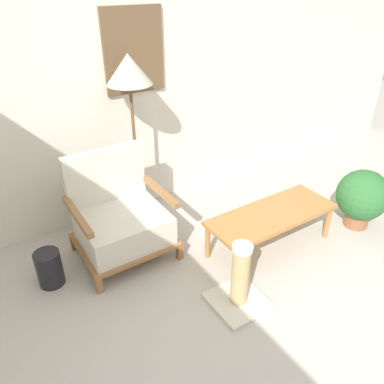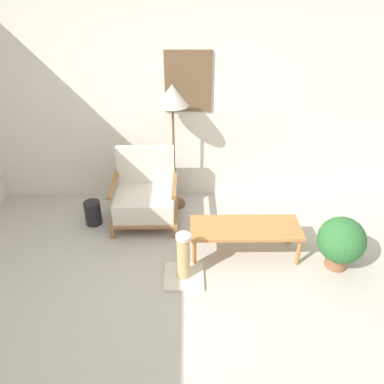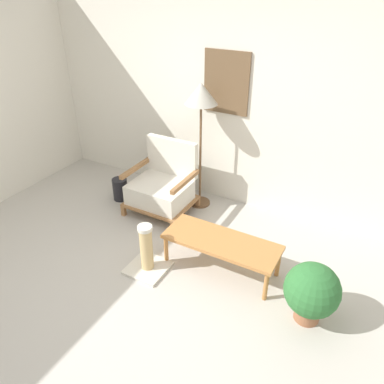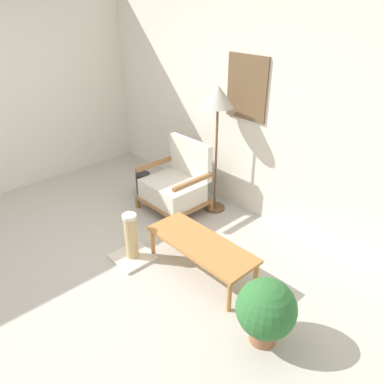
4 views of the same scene
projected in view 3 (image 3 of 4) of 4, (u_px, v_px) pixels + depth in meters
name	position (u px, v px, depth m)	size (l,w,h in m)	color
ground_plane	(121.00, 299.00, 3.53)	(14.00, 14.00, 0.00)	#B7B2A8
wall_back	(224.00, 98.00, 4.46)	(8.00, 0.09, 2.70)	silver
armchair	(162.00, 186.00, 4.67)	(0.78, 0.67, 0.89)	olive
floor_lamp	(201.00, 101.00, 4.26)	(0.38, 0.38, 1.59)	brown
coffee_table	(222.00, 244.00, 3.72)	(1.17, 0.45, 0.36)	#B2753D
vase	(120.00, 189.00, 4.99)	(0.20, 0.20, 0.30)	black
potted_plant	(312.00, 291.00, 3.17)	(0.48, 0.48, 0.58)	#935B3D
scratching_post	(147.00, 254.00, 3.78)	(0.40, 0.40, 0.54)	beige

